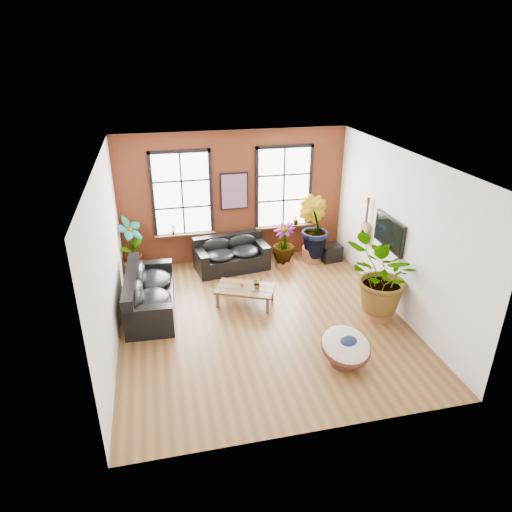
{
  "coord_description": "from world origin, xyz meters",
  "views": [
    {
      "loc": [
        -1.98,
        -8.16,
        5.41
      ],
      "look_at": [
        0.0,
        0.6,
        1.25
      ],
      "focal_mm": 32.0,
      "sensor_mm": 36.0,
      "label": 1
    }
  ],
  "objects_px": {
    "sofa_back": "(231,254)",
    "papasan_chair": "(346,347)",
    "sofa_left": "(148,294)",
    "coffee_table": "(245,289)"
  },
  "relations": [
    {
      "from": "sofa_left",
      "to": "papasan_chair",
      "type": "bearing_deg",
      "value": -124.9
    },
    {
      "from": "sofa_back",
      "to": "papasan_chair",
      "type": "distance_m",
      "value": 4.65
    },
    {
      "from": "coffee_table",
      "to": "sofa_back",
      "type": "bearing_deg",
      "value": 114.34
    },
    {
      "from": "sofa_left",
      "to": "coffee_table",
      "type": "bearing_deg",
      "value": -92.04
    },
    {
      "from": "sofa_back",
      "to": "papasan_chair",
      "type": "bearing_deg",
      "value": -81.03
    },
    {
      "from": "papasan_chair",
      "to": "sofa_left",
      "type": "bearing_deg",
      "value": 131.2
    },
    {
      "from": "sofa_back",
      "to": "papasan_chair",
      "type": "relative_size",
      "value": 1.79
    },
    {
      "from": "sofa_left",
      "to": "papasan_chair",
      "type": "distance_m",
      "value": 4.46
    },
    {
      "from": "sofa_left",
      "to": "coffee_table",
      "type": "distance_m",
      "value": 2.17
    },
    {
      "from": "coffee_table",
      "to": "papasan_chair",
      "type": "distance_m",
      "value": 2.89
    }
  ]
}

